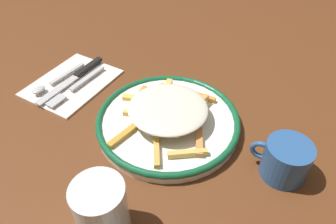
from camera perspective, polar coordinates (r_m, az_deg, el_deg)
ground_plane at (r=0.66m, az=0.00°, el=-2.52°), size 2.60×2.60×0.00m
plate at (r=0.65m, az=0.00°, el=-1.67°), size 0.29×0.29×0.03m
fries_heap at (r=0.63m, az=0.11°, el=0.40°), size 0.23×0.22×0.04m
napkin at (r=0.80m, az=-16.97°, el=5.22°), size 0.17×0.22×0.01m
fork at (r=0.77m, az=-16.11°, el=4.65°), size 0.04×0.18×0.01m
knife at (r=0.80m, az=-16.15°, el=6.38°), size 0.04×0.21×0.01m
spoon at (r=0.79m, az=-20.48°, el=4.92°), size 0.04×0.15×0.01m
water_glass at (r=0.49m, az=-11.89°, el=-17.04°), size 0.08×0.08×0.11m
coffee_mug at (r=0.59m, az=20.44°, el=-8.12°), size 0.10×0.08×0.07m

